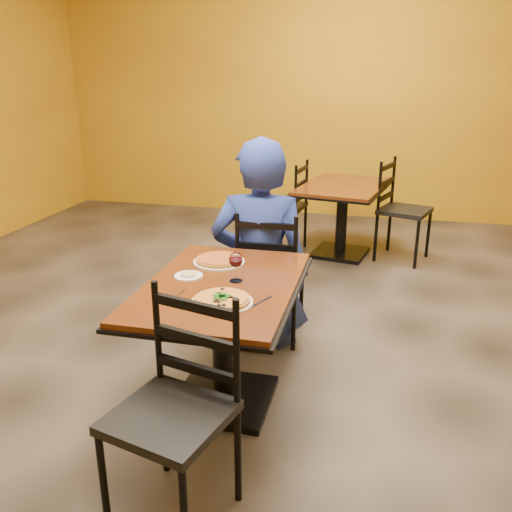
% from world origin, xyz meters
% --- Properties ---
extents(floor, '(7.00, 8.00, 0.01)m').
position_xyz_m(floor, '(0.00, 0.00, 0.00)').
color(floor, black).
rests_on(floor, ground).
extents(wall_back, '(7.00, 0.01, 3.00)m').
position_xyz_m(wall_back, '(0.00, 4.00, 1.50)').
color(wall_back, '#BC9514').
rests_on(wall_back, ground).
extents(table_main, '(0.83, 1.23, 0.75)m').
position_xyz_m(table_main, '(0.00, -0.50, 0.56)').
color(table_main, '#642F0F').
rests_on(table_main, floor).
extents(table_second, '(1.00, 1.31, 0.75)m').
position_xyz_m(table_second, '(0.43, 2.35, 0.55)').
color(table_second, '#642F0F').
rests_on(table_second, floor).
extents(chair_main_near, '(0.55, 0.55, 0.99)m').
position_xyz_m(chair_main_near, '(0.04, -1.37, 0.50)').
color(chair_main_near, black).
rests_on(chair_main_near, floor).
extents(chair_main_far, '(0.44, 0.44, 0.96)m').
position_xyz_m(chair_main_far, '(0.09, 0.39, 0.48)').
color(chair_main_far, black).
rests_on(chair_main_far, floor).
extents(chair_second_left, '(0.49, 0.49, 0.96)m').
position_xyz_m(chair_second_left, '(-0.19, 2.35, 0.48)').
color(chair_second_left, black).
rests_on(chair_second_left, floor).
extents(chair_second_right, '(0.58, 0.58, 1.02)m').
position_xyz_m(chair_second_right, '(1.05, 2.35, 0.51)').
color(chair_second_right, black).
rests_on(chair_second_right, floor).
extents(diner, '(0.73, 0.51, 1.45)m').
position_xyz_m(diner, '(0.03, 0.31, 0.73)').
color(diner, navy).
rests_on(diner, floor).
extents(plate_main, '(0.31, 0.31, 0.01)m').
position_xyz_m(plate_main, '(0.08, -0.75, 0.76)').
color(plate_main, white).
rests_on(plate_main, table_main).
extents(pizza_main, '(0.28, 0.28, 0.02)m').
position_xyz_m(pizza_main, '(0.08, -0.75, 0.77)').
color(pizza_main, maroon).
rests_on(pizza_main, plate_main).
extents(plate_far, '(0.31, 0.31, 0.01)m').
position_xyz_m(plate_far, '(-0.11, -0.19, 0.76)').
color(plate_far, white).
rests_on(plate_far, table_main).
extents(pizza_far, '(0.28, 0.28, 0.02)m').
position_xyz_m(pizza_far, '(-0.11, -0.19, 0.77)').
color(pizza_far, orange).
rests_on(pizza_far, plate_far).
extents(side_plate, '(0.16, 0.16, 0.01)m').
position_xyz_m(side_plate, '(-0.21, -0.45, 0.76)').
color(side_plate, white).
rests_on(side_plate, table_main).
extents(dip, '(0.09, 0.09, 0.01)m').
position_xyz_m(dip, '(-0.21, -0.45, 0.76)').
color(dip, tan).
rests_on(dip, side_plate).
extents(wine_glass, '(0.08, 0.08, 0.18)m').
position_xyz_m(wine_glass, '(0.07, -0.45, 0.84)').
color(wine_glass, white).
rests_on(wine_glass, table_main).
extents(fork, '(0.02, 0.19, 0.00)m').
position_xyz_m(fork, '(-0.17, -0.70, 0.75)').
color(fork, silver).
rests_on(fork, table_main).
extents(knife, '(0.10, 0.20, 0.00)m').
position_xyz_m(knife, '(0.26, -0.72, 0.75)').
color(knife, silver).
rests_on(knife, table_main).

